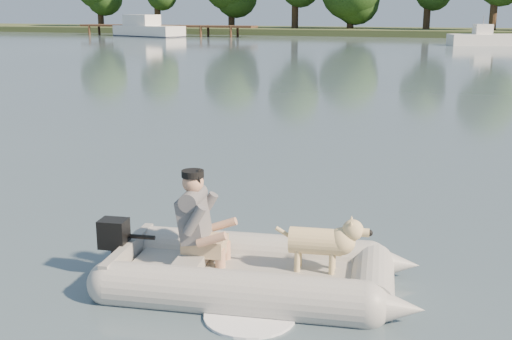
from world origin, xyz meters
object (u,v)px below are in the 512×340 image
(dock, at_px, (166,31))
(dog, at_px, (316,246))
(man, at_px, (196,216))
(motorboat, at_px, (485,31))
(dinghy, at_px, (256,238))
(cabin_cruiser, at_px, (148,26))

(dock, xyz_separation_m, dog, (27.17, -51.42, -0.07))
(dock, bearing_deg, dog, -62.15)
(dog, bearing_deg, man, 180.00)
(dog, bearing_deg, motorboat, 80.03)
(motorboat, bearing_deg, dinghy, -111.54)
(dinghy, height_order, dog, dinghy)
(dock, distance_m, man, 57.76)
(dinghy, xyz_separation_m, man, (-0.61, -0.04, 0.17))
(man, height_order, dog, man)
(dinghy, distance_m, man, 0.64)
(dog, height_order, cabin_cruiser, cabin_cruiser)
(dock, relative_size, cabin_cruiser, 2.34)
(cabin_cruiser, bearing_deg, dock, 77.48)
(man, distance_m, motorboat, 44.65)
(dock, xyz_separation_m, motorboat, (28.99, -7.03, 0.48))
(dock, distance_m, motorboat, 29.83)
(dinghy, xyz_separation_m, motorboat, (2.37, 44.51, 0.49))
(dock, height_order, cabin_cruiser, cabin_cruiser)
(dinghy, bearing_deg, motorboat, 79.32)
(dock, relative_size, dog, 22.04)
(dog, bearing_deg, dock, 110.23)
(dock, height_order, man, man)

